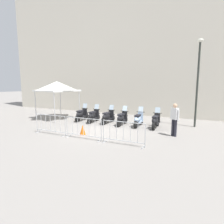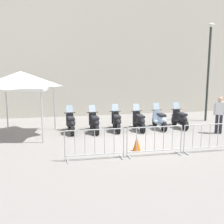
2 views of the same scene
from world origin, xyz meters
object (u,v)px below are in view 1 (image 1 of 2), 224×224
motorcycle_3 (122,118)px  motorcycle_5 (156,121)px  barrier_segment_0 (51,125)px  canopy_tent (57,87)px  traffic_cone (83,130)px  motorcycle_1 (93,116)px  barrier_segment_1 (83,129)px  officer_near_row_end (175,118)px  motorcycle_4 (138,120)px  motorcycle_0 (81,115)px  street_lamp (198,75)px  barrier_segment_2 (123,133)px  motorcycle_2 (108,117)px

motorcycle_3 → motorcycle_5: same height
barrier_segment_0 → canopy_tent: bearing=137.7°
motorcycle_3 → motorcycle_5: 2.21m
motorcycle_5 → traffic_cone: 4.54m
motorcycle_1 → canopy_tent: (-3.18, -0.60, 2.06)m
barrier_segment_1 → traffic_cone: size_ratio=3.65×
barrier_segment_0 → officer_near_row_end: 6.63m
motorcycle_4 → canopy_tent: canopy_tent is taller
motorcycle_3 → motorcycle_5: bearing=14.4°
motorcycle_3 → canopy_tent: bearing=-169.2°
motorcycle_0 → street_lamp: bearing=21.6°
officer_near_row_end → traffic_cone: 4.89m
motorcycle_4 → officer_near_row_end: size_ratio=0.99×
barrier_segment_0 → traffic_cone: barrier_segment_0 is taller
street_lamp → traffic_cone: street_lamp is taller
barrier_segment_2 → street_lamp: 6.54m
motorcycle_5 → barrier_segment_1: 4.71m
barrier_segment_1 → canopy_tent: bearing=153.9°
motorcycle_4 → barrier_segment_0: size_ratio=0.85×
officer_near_row_end → street_lamp: bearing=83.1°
motorcycle_1 → motorcycle_2: size_ratio=0.99×
motorcycle_3 → canopy_tent: (-5.35, -1.02, 2.06)m
barrier_segment_0 → motorcycle_1: bearing=94.3°
motorcycle_2 → motorcycle_5: 3.32m
motorcycle_2 → motorcycle_3: same height
motorcycle_3 → motorcycle_5: (2.14, 0.55, 0.00)m
motorcycle_3 → barrier_segment_0: bearing=-114.3°
barrier_segment_0 → motorcycle_3: bearing=65.7°
barrier_segment_0 → barrier_segment_1: same height
motorcycle_2 → motorcycle_5: (3.25, 0.66, 0.00)m
barrier_segment_0 → motorcycle_0: bearing=110.8°
motorcycle_1 → barrier_segment_2: 5.31m
motorcycle_1 → barrier_segment_0: (0.28, -3.75, 0.07)m
motorcycle_4 → officer_near_row_end: 2.79m
motorcycle_3 → barrier_segment_1: bearing=-86.8°
motorcycle_2 → canopy_tent: size_ratio=0.59×
barrier_segment_0 → barrier_segment_2: 4.27m
motorcycle_5 → motorcycle_3: bearing=-165.6°
officer_near_row_end → motorcycle_5: bearing=144.0°
barrier_segment_0 → street_lamp: 9.22m
motorcycle_0 → barrier_segment_2: (5.56, -2.78, 0.07)m
motorcycle_4 → street_lamp: 4.57m
motorcycle_0 → barrier_segment_1: bearing=-42.8°
motorcycle_5 → barrier_segment_2: bearing=-87.7°
motorcycle_1 → street_lamp: 7.34m
motorcycle_3 → officer_near_row_end: officer_near_row_end is taller
motorcycle_5 → street_lamp: (1.87, 1.81, 2.83)m
motorcycle_2 → barrier_segment_2: size_ratio=0.86×
motorcycle_0 → motorcycle_5: size_ratio=0.99×
motorcycle_2 → barrier_segment_1: (1.32, -3.63, 0.07)m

